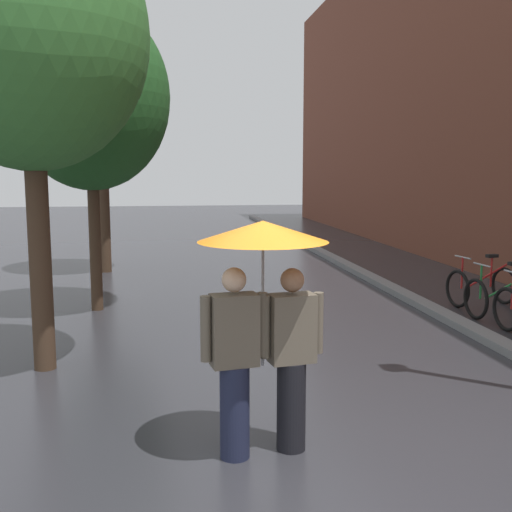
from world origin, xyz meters
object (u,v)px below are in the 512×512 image
at_px(parked_bicycle_3, 503,296).
at_px(street_tree_0, 29,36).
at_px(couple_under_umbrella, 263,300).
at_px(parked_bicycle_4, 481,286).
at_px(street_tree_1, 90,97).
at_px(street_tree_2, 100,101).

bearing_deg(parked_bicycle_3, street_tree_0, -166.95).
bearing_deg(parked_bicycle_3, couple_under_umbrella, -137.89).
xyz_separation_m(street_tree_0, parked_bicycle_3, (7.22, 1.67, -3.69)).
bearing_deg(couple_under_umbrella, parked_bicycle_4, 46.91).
relative_size(parked_bicycle_3, parked_bicycle_4, 0.97).
bearing_deg(parked_bicycle_3, parked_bicycle_4, 82.85).
distance_m(street_tree_1, street_tree_2, 4.32).
height_order(street_tree_1, couple_under_umbrella, street_tree_1).
bearing_deg(street_tree_2, street_tree_1, -86.78).
bearing_deg(parked_bicycle_4, street_tree_0, -160.49).
relative_size(parked_bicycle_4, couple_under_umbrella, 0.57).
distance_m(street_tree_2, parked_bicycle_3, 10.03).
distance_m(street_tree_1, couple_under_umbrella, 6.80).
bearing_deg(couple_under_umbrella, parked_bicycle_3, 42.11).
bearing_deg(street_tree_0, street_tree_2, 89.54).
relative_size(street_tree_0, couple_under_umbrella, 2.75).
relative_size(street_tree_0, street_tree_1, 1.06).
height_order(street_tree_2, parked_bicycle_3, street_tree_2).
bearing_deg(street_tree_0, street_tree_1, 84.78).
relative_size(street_tree_1, parked_bicycle_3, 4.75).
bearing_deg(parked_bicycle_3, street_tree_2, 140.32).
xyz_separation_m(street_tree_2, parked_bicycle_4, (7.27, -5.01, -3.77)).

